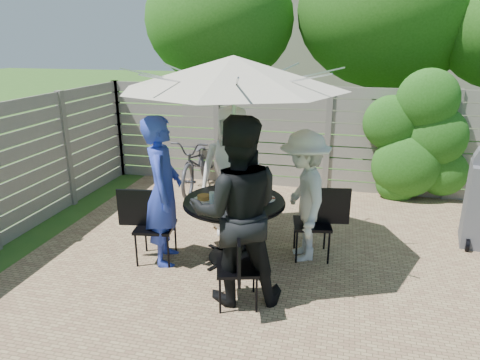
% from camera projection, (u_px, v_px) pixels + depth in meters
% --- Properties ---
extents(backyard_envelope, '(60.00, 60.00, 5.00)m').
position_uv_depth(backyard_envelope, '(344.00, 38.00, 13.60)').
color(backyard_envelope, '#2D591C').
rests_on(backyard_envelope, ground).
extents(patio_table, '(1.48, 1.48, 0.78)m').
position_uv_depth(patio_table, '(234.00, 218.00, 5.14)').
color(patio_table, black).
rests_on(patio_table, ground).
extents(umbrella, '(3.11, 3.11, 2.44)m').
position_uv_depth(umbrella, '(234.00, 72.00, 4.60)').
color(umbrella, silver).
rests_on(umbrella, ground).
extents(chair_back, '(0.56, 0.72, 0.94)m').
position_uv_depth(chair_back, '(232.00, 208.00, 6.14)').
color(chair_back, black).
rests_on(chair_back, ground).
extents(person_back, '(0.99, 0.79, 1.78)m').
position_uv_depth(person_back, '(232.00, 171.00, 5.82)').
color(person_back, white).
rests_on(person_back, ground).
extents(chair_left, '(0.69, 0.51, 0.92)m').
position_uv_depth(chair_left, '(155.00, 240.00, 5.19)').
color(chair_left, black).
rests_on(chair_left, ground).
extents(person_left, '(0.60, 0.75, 1.80)m').
position_uv_depth(person_left, '(163.00, 192.00, 5.00)').
color(person_left, '#2A3DB8').
rests_on(person_left, ground).
extents(chair_front, '(0.51, 0.66, 0.86)m').
position_uv_depth(chair_front, '(238.00, 282.00, 4.32)').
color(chair_front, black).
rests_on(chair_front, ground).
extents(person_front, '(1.11, 0.97, 1.94)m').
position_uv_depth(person_front, '(237.00, 212.00, 4.22)').
color(person_front, black).
rests_on(person_front, ground).
extents(chair_right, '(0.69, 0.51, 0.92)m').
position_uv_depth(chair_right, '(313.00, 237.00, 5.27)').
color(chair_right, black).
rests_on(chair_right, ground).
extents(person_right, '(0.87, 1.17, 1.61)m').
position_uv_depth(person_right, '(304.00, 197.00, 5.10)').
color(person_right, silver).
rests_on(person_right, ground).
extents(plate_back, '(0.26, 0.26, 0.06)m').
position_uv_depth(plate_back, '(233.00, 188.00, 5.40)').
color(plate_back, white).
rests_on(plate_back, patio_table).
extents(plate_left, '(0.26, 0.26, 0.06)m').
position_uv_depth(plate_left, '(204.00, 198.00, 5.04)').
color(plate_left, white).
rests_on(plate_left, patio_table).
extents(plate_front, '(0.26, 0.26, 0.06)m').
position_uv_depth(plate_front, '(235.00, 209.00, 4.72)').
color(plate_front, white).
rests_on(plate_front, patio_table).
extents(plate_right, '(0.26, 0.26, 0.06)m').
position_uv_depth(plate_right, '(264.00, 197.00, 5.08)').
color(plate_right, white).
rests_on(plate_right, patio_table).
extents(plate_extra, '(0.24, 0.24, 0.06)m').
position_uv_depth(plate_extra, '(251.00, 207.00, 4.78)').
color(plate_extra, white).
rests_on(plate_extra, patio_table).
extents(glass_back, '(0.07, 0.07, 0.14)m').
position_uv_depth(glass_back, '(225.00, 187.00, 5.29)').
color(glass_back, silver).
rests_on(glass_back, patio_table).
extents(glass_left, '(0.07, 0.07, 0.14)m').
position_uv_depth(glass_left, '(212.00, 198.00, 4.94)').
color(glass_left, silver).
rests_on(glass_left, patio_table).
extents(glass_front, '(0.07, 0.07, 0.14)m').
position_uv_depth(glass_front, '(244.00, 202.00, 4.80)').
color(glass_front, silver).
rests_on(glass_front, patio_table).
extents(glass_right, '(0.07, 0.07, 0.14)m').
position_uv_depth(glass_right, '(255.00, 191.00, 5.16)').
color(glass_right, silver).
rests_on(glass_right, patio_table).
extents(syrup_jug, '(0.09, 0.09, 0.16)m').
position_uv_depth(syrup_jug, '(229.00, 192.00, 5.09)').
color(syrup_jug, '#59280C').
rests_on(syrup_jug, patio_table).
extents(coffee_cup, '(0.08, 0.08, 0.12)m').
position_uv_depth(coffee_cup, '(242.00, 189.00, 5.26)').
color(coffee_cup, '#C6B293').
rests_on(coffee_cup, patio_table).
extents(bicycle, '(0.76, 1.86, 0.96)m').
position_uv_depth(bicycle, '(198.00, 162.00, 7.70)').
color(bicycle, '#333338').
rests_on(bicycle, ground).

